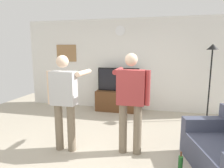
# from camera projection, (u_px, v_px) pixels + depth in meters

# --- Properties ---
(ground_plane) EXTENTS (8.40, 8.40, 0.00)m
(ground_plane) POSITION_uv_depth(u_px,v_px,m) (99.00, 158.00, 3.26)
(ground_plane) COLOR #B2A893
(back_wall) EXTENTS (6.40, 0.10, 2.70)m
(back_wall) POSITION_uv_depth(u_px,v_px,m) (127.00, 65.00, 5.87)
(back_wall) COLOR silver
(back_wall) RESTS_ON ground_plane
(tv_stand) EXTENTS (1.29, 0.45, 0.60)m
(tv_stand) POSITION_uv_depth(u_px,v_px,m) (118.00, 101.00, 5.75)
(tv_stand) COLOR brown
(tv_stand) RESTS_ON ground_plane
(television) EXTENTS (1.21, 0.07, 0.68)m
(television) POSITION_uv_depth(u_px,v_px,m) (118.00, 80.00, 5.69)
(television) COLOR black
(television) RESTS_ON tv_stand
(wall_clock) EXTENTS (0.28, 0.03, 0.28)m
(wall_clock) POSITION_uv_depth(u_px,v_px,m) (120.00, 31.00, 5.69)
(wall_clock) COLOR white
(framed_picture) EXTENTS (0.66, 0.04, 0.53)m
(framed_picture) POSITION_uv_depth(u_px,v_px,m) (67.00, 53.00, 6.19)
(framed_picture) COLOR #997047
(floor_lamp) EXTENTS (0.32, 0.32, 1.93)m
(floor_lamp) POSITION_uv_depth(u_px,v_px,m) (211.00, 66.00, 4.84)
(floor_lamp) COLOR black
(floor_lamp) RESTS_ON ground_plane
(person_standing_nearer_lamp) EXTENTS (0.61, 0.78, 1.69)m
(person_standing_nearer_lamp) POSITION_uv_depth(u_px,v_px,m) (64.00, 98.00, 3.38)
(person_standing_nearer_lamp) COLOR #7A6B56
(person_standing_nearer_lamp) RESTS_ON ground_plane
(person_standing_nearer_couch) EXTENTS (0.64, 0.78, 1.73)m
(person_standing_nearer_couch) POSITION_uv_depth(u_px,v_px,m) (131.00, 97.00, 3.27)
(person_standing_nearer_couch) COLOR #7A6B56
(person_standing_nearer_couch) RESTS_ON ground_plane
(beverage_bottle) EXTENTS (0.07, 0.07, 0.33)m
(beverage_bottle) POSITION_uv_depth(u_px,v_px,m) (180.00, 164.00, 2.83)
(beverage_bottle) COLOR #1E5923
(beverage_bottle) RESTS_ON ground_plane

